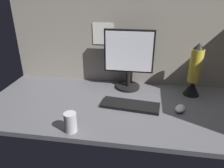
% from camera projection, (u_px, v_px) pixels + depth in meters
% --- Properties ---
extents(ground_plane, '(1.80, 0.80, 0.03)m').
position_uv_depth(ground_plane, '(122.00, 105.00, 1.43)').
color(ground_plane, '#515156').
extents(cubicle_wall_back, '(1.80, 0.06, 0.66)m').
position_uv_depth(cubicle_wall_back, '(129.00, 40.00, 1.63)').
color(cubicle_wall_back, gray).
rests_on(cubicle_wall_back, ground_plane).
extents(monitor, '(0.36, 0.18, 0.44)m').
position_uv_depth(monitor, '(129.00, 58.00, 1.55)').
color(monitor, black).
rests_on(monitor, ground_plane).
extents(keyboard, '(0.38, 0.17, 0.02)m').
position_uv_depth(keyboard, '(130.00, 105.00, 1.38)').
color(keyboard, black).
rests_on(keyboard, ground_plane).
extents(mouse, '(0.09, 0.11, 0.03)m').
position_uv_depth(mouse, '(180.00, 108.00, 1.34)').
color(mouse, silver).
rests_on(mouse, ground_plane).
extents(mug_steel, '(0.07, 0.07, 0.11)m').
position_uv_depth(mug_steel, '(71.00, 122.00, 1.14)').
color(mug_steel, '#B2B2B7').
rests_on(mug_steel, ground_plane).
extents(lava_lamp, '(0.11, 0.11, 0.37)m').
position_uv_depth(lava_lamp, '(194.00, 74.00, 1.48)').
color(lava_lamp, black).
rests_on(lava_lamp, ground_plane).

